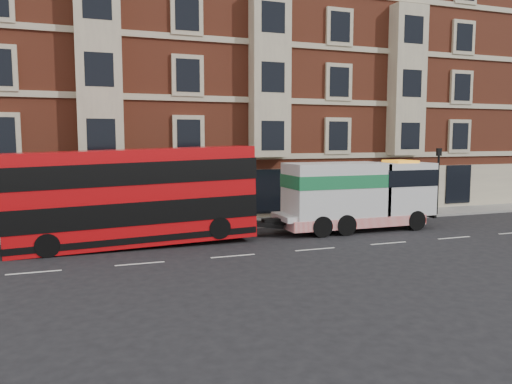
# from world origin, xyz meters

# --- Properties ---
(ground) EXTENTS (120.00, 120.00, 0.00)m
(ground) POSITION_xyz_m (0.00, 0.00, 0.00)
(ground) COLOR black
(ground) RESTS_ON ground
(sidewalk) EXTENTS (90.00, 3.00, 0.15)m
(sidewalk) POSITION_xyz_m (0.00, 7.50, 0.07)
(sidewalk) COLOR slate
(sidewalk) RESTS_ON ground
(victorian_terrace) EXTENTS (45.00, 12.00, 20.40)m
(victorian_terrace) POSITION_xyz_m (0.50, 15.00, 10.07)
(victorian_terrace) COLOR brown
(victorian_terrace) RESTS_ON ground
(lamp_post_west) EXTENTS (0.35, 0.15, 4.35)m
(lamp_post_west) POSITION_xyz_m (-6.00, 6.20, 2.68)
(lamp_post_west) COLOR black
(lamp_post_west) RESTS_ON sidewalk
(lamp_post_east) EXTENTS (0.35, 0.15, 4.35)m
(lamp_post_east) POSITION_xyz_m (12.00, 6.20, 2.68)
(lamp_post_east) COLOR black
(lamp_post_east) RESTS_ON sidewalk
(double_decker_bus) EXTENTS (11.40, 2.62, 4.62)m
(double_decker_bus) POSITION_xyz_m (-7.76, 3.64, 2.45)
(double_decker_bus) COLOR #BB0A0E
(double_decker_bus) RESTS_ON ground
(tow_truck) EXTENTS (9.13, 2.70, 3.80)m
(tow_truck) POSITION_xyz_m (4.30, 3.64, 2.02)
(tow_truck) COLOR silver
(tow_truck) RESTS_ON ground
(pedestrian) EXTENTS (0.70, 0.68, 1.62)m
(pedestrian) POSITION_xyz_m (-7.77, 7.31, 0.96)
(pedestrian) COLOR #231D3A
(pedestrian) RESTS_ON sidewalk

